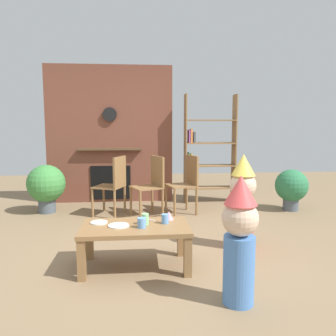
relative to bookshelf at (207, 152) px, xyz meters
The scene contains 18 objects.
ground_plane 2.75m from the bookshelf, 112.86° to the right, with size 12.00×12.00×0.00m, color #846B4C.
brick_fireplace_feature 1.74m from the bookshelf, behind, with size 2.20×0.28×2.40m.
bookshelf is the anchor object (origin of this frame).
coffee_table 3.07m from the bookshelf, 114.27° to the right, with size 1.03×0.59×0.41m.
paper_cup_near_left 2.90m from the bookshelf, 109.41° to the right, with size 0.07×0.07×0.09m, color #669EE0.
paper_cup_near_right 2.98m from the bookshelf, 112.83° to the right, with size 0.07×0.07×0.11m, color #8CD18C.
paper_cup_center 3.09m from the bookshelf, 112.69° to the right, with size 0.08×0.08×0.09m, color #669EE0.
paper_plate_front 3.12m from the bookshelf, 116.90° to the right, with size 0.20×0.20×0.01m, color white.
paper_plate_rear 3.12m from the bookshelf, 121.19° to the right, with size 0.16×0.16×0.01m, color white.
birthday_cake_slice 2.75m from the bookshelf, 109.43° to the right, with size 0.10×0.10×0.09m, color pink.
table_fork 2.83m from the bookshelf, 113.36° to the right, with size 0.15×0.02×0.01m, color silver.
child_with_cone_hat 3.54m from the bookshelf, 97.40° to the right, with size 0.27×0.27×0.99m.
child_in_pink 2.35m from the bookshelf, 91.64° to the right, with size 0.29×0.29×1.05m.
dining_chair_left 1.82m from the bookshelf, 151.95° to the right, with size 0.52×0.52×0.90m.
dining_chair_middle 1.39m from the bookshelf, 138.73° to the right, with size 0.52×0.52×0.90m.
dining_chair_right 0.98m from the bookshelf, 121.03° to the right, with size 0.50×0.50×0.90m.
potted_plant_tall 1.54m from the bookshelf, 31.61° to the right, with size 0.52×0.52×0.66m.
potted_plant_short 2.74m from the bookshelf, 168.01° to the right, with size 0.58×0.58×0.75m.
Camera 1 is at (-0.19, -3.47, 1.35)m, focal length 35.99 mm.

